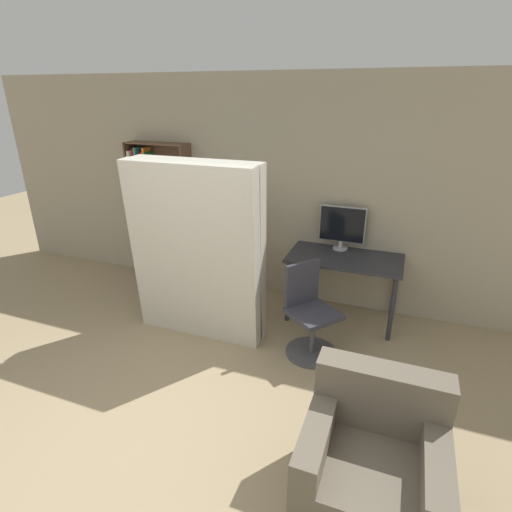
# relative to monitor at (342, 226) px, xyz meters

# --- Properties ---
(ground_plane) EXTENTS (16.00, 16.00, 0.00)m
(ground_plane) POSITION_rel_monitor_xyz_m (-1.00, -2.78, -1.05)
(ground_plane) COLOR #9E8966
(wall_back) EXTENTS (8.00, 0.06, 2.70)m
(wall_back) POSITION_rel_monitor_xyz_m (-1.00, 0.13, 0.30)
(wall_back) COLOR tan
(wall_back) RESTS_ON ground
(desk) EXTENTS (1.25, 0.68, 0.77)m
(desk) POSITION_rel_monitor_xyz_m (0.10, -0.24, -0.38)
(desk) COLOR #2D2D33
(desk) RESTS_ON ground
(monitor) EXTENTS (0.52, 0.17, 0.51)m
(monitor) POSITION_rel_monitor_xyz_m (0.00, 0.00, 0.00)
(monitor) COLOR #B7B7BC
(monitor) RESTS_ON desk
(office_chair) EXTENTS (0.62, 0.62, 0.94)m
(office_chair) POSITION_rel_monitor_xyz_m (-0.09, -1.02, -0.67)
(office_chair) COLOR #4C4C51
(office_chair) RESTS_ON ground
(bookshelf) EXTENTS (0.84, 0.27, 1.89)m
(bookshelf) POSITION_rel_monitor_xyz_m (-2.49, 0.00, -0.10)
(bookshelf) COLOR brown
(bookshelf) RESTS_ON ground
(mattress_near) EXTENTS (1.39, 0.26, 1.88)m
(mattress_near) POSITION_rel_monitor_xyz_m (-1.29, -1.15, -0.11)
(mattress_near) COLOR beige
(mattress_near) RESTS_ON ground
(mattress_far) EXTENTS (1.39, 0.20, 1.88)m
(mattress_far) POSITION_rel_monitor_xyz_m (-1.29, -0.99, -0.11)
(mattress_far) COLOR beige
(mattress_far) RESTS_ON ground
(armchair) EXTENTS (0.85, 0.80, 0.85)m
(armchair) POSITION_rel_monitor_xyz_m (0.66, -2.45, -0.73)
(armchair) COLOR #665B4C
(armchair) RESTS_ON ground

